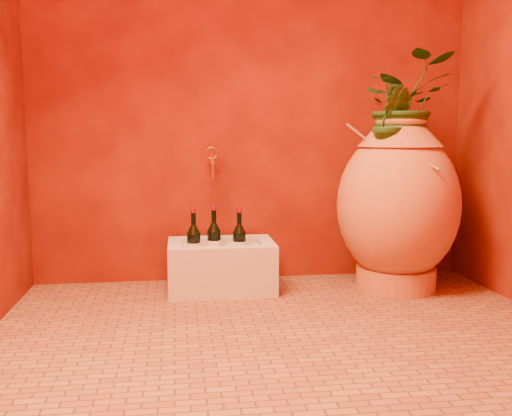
{
  "coord_description": "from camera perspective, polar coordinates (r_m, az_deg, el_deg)",
  "views": [
    {
      "loc": [
        -0.44,
        -2.28,
        0.85
      ],
      "look_at": [
        -0.07,
        0.35,
        0.5
      ],
      "focal_mm": 40.0,
      "sensor_mm": 36.0,
      "label": 1
    }
  ],
  "objects": [
    {
      "name": "floor",
      "position": [
        2.47,
        2.86,
        -12.65
      ],
      "size": [
        2.5,
        2.5,
        0.0
      ],
      "primitive_type": "plane",
      "color": "brown",
      "rests_on": "ground"
    },
    {
      "name": "wall_back",
      "position": [
        3.33,
        -0.32,
        14.38
      ],
      "size": [
        2.5,
        0.02,
        2.5
      ],
      "primitive_type": "cube",
      "color": "#510C04",
      "rests_on": "ground"
    },
    {
      "name": "amphora",
      "position": [
        3.18,
        14.0,
        0.35
      ],
      "size": [
        0.86,
        0.86,
        0.94
      ],
      "rotation": [
        0.0,
        0.0,
        0.4
      ],
      "color": "#BA6E34",
      "rests_on": "floor"
    },
    {
      "name": "stone_basin",
      "position": [
        3.12,
        -3.49,
        -5.91
      ],
      "size": [
        0.57,
        0.39,
        0.27
      ],
      "rotation": [
        0.0,
        0.0,
        -0.01
      ],
      "color": "beige",
      "rests_on": "floor"
    },
    {
      "name": "wine_bottle_a",
      "position": [
        3.1,
        -1.67,
        -3.59
      ],
      "size": [
        0.07,
        0.07,
        0.3
      ],
      "color": "black",
      "rests_on": "stone_basin"
    },
    {
      "name": "wine_bottle_b",
      "position": [
        3.06,
        -6.24,
        -3.74
      ],
      "size": [
        0.08,
        0.08,
        0.31
      ],
      "color": "black",
      "rests_on": "stone_basin"
    },
    {
      "name": "wine_bottle_c",
      "position": [
        3.11,
        -4.21,
        -3.5
      ],
      "size": [
        0.08,
        0.08,
        0.32
      ],
      "color": "black",
      "rests_on": "stone_basin"
    },
    {
      "name": "wall_tap",
      "position": [
        3.2,
        -4.44,
        4.73
      ],
      "size": [
        0.08,
        0.16,
        0.17
      ],
      "color": "#AC6C27",
      "rests_on": "wall_back"
    },
    {
      "name": "plant_main",
      "position": [
        3.19,
        14.59,
        10.03
      ],
      "size": [
        0.5,
        0.44,
        0.53
      ],
      "primitive_type": "imported",
      "rotation": [
        0.0,
        0.0,
        0.06
      ],
      "color": "#1D491A",
      "rests_on": "amphora"
    },
    {
      "name": "plant_side",
      "position": [
        3.05,
        13.38,
        8.31
      ],
      "size": [
        0.24,
        0.21,
        0.35
      ],
      "primitive_type": "imported",
      "rotation": [
        0.0,
        0.0,
        -0.35
      ],
      "color": "#1D491A",
      "rests_on": "amphora"
    }
  ]
}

